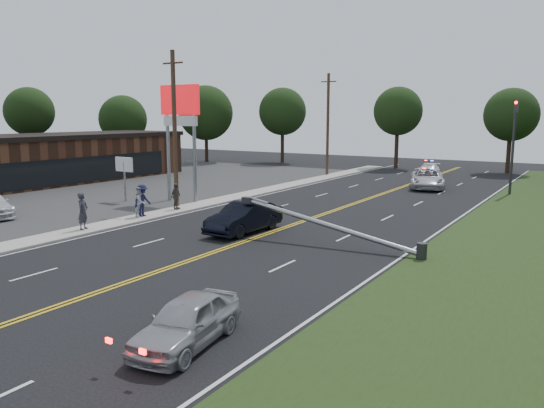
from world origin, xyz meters
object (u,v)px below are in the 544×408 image
Objects in this scene: traffic_signal at (514,139)px; bystander_a at (83,211)px; emergency_b at (428,171)px; utility_pole_mid at (175,129)px; utility_pole_far at (328,124)px; bystander_d at (176,196)px; bystander_c at (142,200)px; pylon_sign at (180,115)px; fallen_streetlight at (337,227)px; crashed_sedan at (244,217)px; emergency_a at (427,179)px; waiting_sedan at (187,321)px; bystander_b at (141,202)px; small_sign at (124,168)px.

bystander_a is (-16.63, -26.03, -3.12)m from traffic_signal.
emergency_b is 34.76m from bystander_a.
utility_pole_mid is at bearing -134.20° from traffic_signal.
traffic_signal is 17.97m from utility_pole_far.
utility_pole_mid is 4.34m from bystander_d.
utility_pole_far reaches higher than bystander_c.
fallen_streetlight is (14.69, -6.00, -5.08)m from pylon_sign.
traffic_signal is 4.24× the size of bystander_d.
crashed_sedan is at bearing -90.99° from bystander_c.
emergency_b is at bearing 88.08° from emergency_a.
utility_pole_far is 40.61m from waiting_sedan.
fallen_streetlight is at bearing -22.22° from pylon_sign.
utility_pole_mid is at bearing -139.11° from emergency_a.
bystander_c is (-8.27, -29.55, 0.42)m from emergency_b.
fallen_streetlight is 12.89m from bystander_d.
crashed_sedan is at bearing -107.64° from bystander_b.
traffic_signal reaches higher than crashed_sedan.
bystander_c is at bearing 130.36° from waiting_sedan.
bystander_c is at bearing -34.24° from small_sign.
utility_pole_far reaches higher than waiting_sedan.
bystander_d is at bearing -54.44° from pylon_sign.
pylon_sign reaches higher than bystander_a.
pylon_sign is 8.00m from bystander_b.
waiting_sedan is 33.81m from emergency_a.
emergency_a is (11.18, -4.01, -4.30)m from utility_pole_far.
bystander_c is at bearing 179.10° from fallen_streetlight.
utility_pole_far is (0.00, 22.00, 0.00)m from utility_pole_mid.
emergency_b is at bearing -17.19° from bystander_c.
bystander_d reaches higher than emergency_a.
traffic_signal is 22.62m from fallen_streetlight.
pylon_sign is 5.45m from small_sign.
pylon_sign is 26.45m from emergency_b.
pylon_sign is at bearing -93.72° from utility_pole_far.
bystander_c is (-16.71, -21.80, -3.15)m from traffic_signal.
bystander_d is at bearing -113.47° from emergency_b.
traffic_signal is 0.70× the size of utility_pole_far.
traffic_signal is at bearing 79.41° from fallen_streetlight.
bystander_d is (-16.65, -19.00, -3.25)m from traffic_signal.
fallen_streetlight is at bearing -88.13° from emergency_b.
utility_pole_mid is 1.78× the size of emergency_a.
bystander_b is at bearing 130.65° from waiting_sedan.
fallen_streetlight is 22.10m from emergency_a.
bystander_c is (5.59, -3.80, -1.27)m from small_sign.
small_sign is at bearing 132.09° from waiting_sedan.
crashed_sedan is 1.24× the size of waiting_sedan.
emergency_a is at bearing -44.44° from bystander_b.
traffic_signal is 23.95m from crashed_sedan.
bystander_c is (-12.60, 0.20, 0.14)m from fallen_streetlight.
crashed_sedan is (8.01, -25.73, -4.30)m from utility_pole_far.
bystander_b reaches higher than crashed_sedan.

